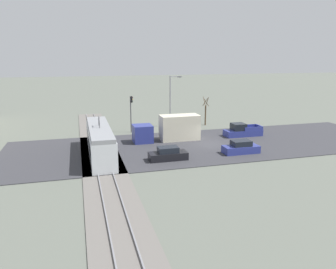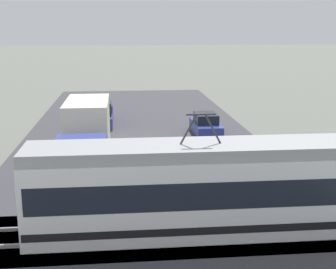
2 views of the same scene
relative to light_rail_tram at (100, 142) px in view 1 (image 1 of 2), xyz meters
name	(u,v)px [view 1 (image 1 of 2)]	position (x,y,z in m)	size (l,w,h in m)	color
ground_plane	(209,145)	(1.58, -14.17, -1.76)	(320.00, 320.00, 0.00)	#60665B
road_surface	(209,144)	(1.58, -14.17, -1.72)	(16.29, 51.59, 0.08)	#38383D
rail_bed	(100,152)	(1.58, 0.00, -1.72)	(55.42, 4.40, 0.22)	slate
light_rail_tram	(100,142)	(0.00, 0.00, 0.00)	(12.96, 2.57, 4.60)	silver
box_truck	(171,129)	(4.90, -9.83, -0.10)	(2.50, 9.08, 3.43)	navy
pickup_truck	(242,131)	(4.57, -20.49, -0.98)	(2.00, 5.44, 1.87)	navy
sedan_car_0	(241,148)	(-3.19, -16.21, -1.06)	(1.78, 4.31, 1.53)	navy
sedan_car_1	(168,154)	(-3.39, -7.15, -1.08)	(1.71, 4.29, 1.48)	black
traffic_light_pole	(131,109)	(11.54, -5.51, 1.78)	(0.28, 0.47, 5.49)	#47474C
street_tree	(206,112)	(13.50, -18.34, 0.40)	(1.13, 0.94, 4.76)	brown
street_lamp_near_crossing	(171,98)	(14.05, -12.54, 2.99)	(0.36, 1.95, 8.26)	gray
no_parking_sign	(196,119)	(12.18, -16.17, -0.40)	(0.32, 0.08, 2.23)	gray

